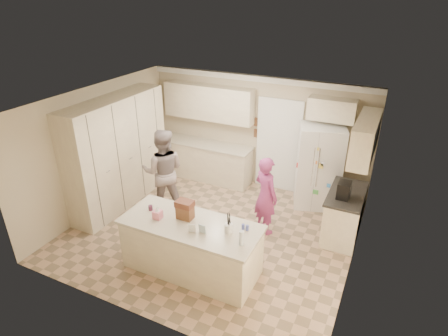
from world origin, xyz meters
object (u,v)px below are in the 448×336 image
at_px(tissue_box, 158,215).
at_px(island_base, 191,248).
at_px(utensil_crock, 229,228).
at_px(teen_boy, 163,171).
at_px(teen_girl, 266,195).
at_px(dollhouse_body, 185,212).
at_px(refrigerator, 319,167).
at_px(coffee_maker, 344,190).

bearing_deg(tissue_box, island_base, 10.30).
xyz_separation_m(utensil_crock, teen_boy, (-2.11, 1.36, -0.09)).
bearing_deg(island_base, teen_girl, 66.36).
distance_m(island_base, teen_boy, 2.08).
distance_m(utensil_crock, dollhouse_body, 0.80).
xyz_separation_m(refrigerator, tissue_box, (-1.92, -3.11, 0.10)).
bearing_deg(coffee_maker, teen_boy, -172.03).
bearing_deg(teen_girl, coffee_maker, -136.88).
height_order(coffee_maker, utensil_crock, coffee_maker).
xyz_separation_m(refrigerator, teen_girl, (-0.67, -1.41, -0.12)).
relative_size(refrigerator, coffee_maker, 6.00).
bearing_deg(coffee_maker, island_base, -137.17).
bearing_deg(teen_boy, island_base, 109.61).
xyz_separation_m(utensil_crock, teen_girl, (0.05, 1.55, -0.22)).
relative_size(island_base, teen_boy, 1.21).
height_order(island_base, tissue_box, tissue_box).
relative_size(tissue_box, teen_girl, 0.09).
bearing_deg(teen_boy, coffee_maker, 161.56).
bearing_deg(dollhouse_body, teen_girl, 60.44).
bearing_deg(dollhouse_body, refrigerator, 62.44).
height_order(dollhouse_body, teen_girl, teen_girl).
distance_m(utensil_crock, tissue_box, 1.21).
height_order(refrigerator, island_base, refrigerator).
height_order(utensil_crock, teen_girl, teen_girl).
height_order(island_base, dollhouse_body, dollhouse_body).
distance_m(refrigerator, island_base, 3.34).
distance_m(coffee_maker, utensil_crock, 2.32).
distance_m(tissue_box, teen_girl, 2.12).
bearing_deg(tissue_box, utensil_crock, 7.13).
distance_m(refrigerator, teen_girl, 1.56).
height_order(tissue_box, dollhouse_body, dollhouse_body).
relative_size(island_base, tissue_box, 15.71).
relative_size(island_base, utensil_crock, 14.67).
bearing_deg(utensil_crock, tissue_box, -172.87).
relative_size(dollhouse_body, teen_girl, 0.17).
distance_m(refrigerator, teen_boy, 3.25).
bearing_deg(island_base, tissue_box, -169.70).
distance_m(coffee_maker, teen_girl, 1.41).
relative_size(refrigerator, utensil_crock, 12.00).
relative_size(utensil_crock, teen_girl, 0.10).
height_order(coffee_maker, island_base, coffee_maker).
xyz_separation_m(dollhouse_body, teen_girl, (0.85, 1.50, -0.25)).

